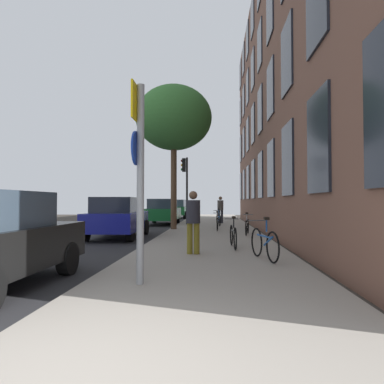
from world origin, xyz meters
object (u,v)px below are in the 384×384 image
object	(u,v)px
bicycle_1	(233,235)
pedestrian_1	(220,208)
car_3	(176,209)
bicycle_2	(247,226)
tree_near	(174,118)
bicycle_4	(218,219)
sign_post	(139,166)
bicycle_0	(264,243)
car_2	(163,211)
traffic_light	(185,179)
bicycle_3	(217,223)
car_1	(118,217)
pedestrian_0	(193,218)

from	to	relation	value
bicycle_1	pedestrian_1	xyz separation A→B (m)	(-0.16, 11.68, 0.59)
car_3	bicycle_2	bearing A→B (deg)	-73.96
tree_near	bicycle_4	world-z (taller)	tree_near
sign_post	bicycle_0	bearing A→B (deg)	46.56
bicycle_4	bicycle_1	bearing A→B (deg)	-88.06
bicycle_2	car_2	distance (m)	9.08
bicycle_2	car_2	world-z (taller)	car_2
traffic_light	car_2	bearing A→B (deg)	136.34
bicycle_4	tree_near	bearing A→B (deg)	-131.77
bicycle_3	bicycle_1	bearing A→B (deg)	-86.21
traffic_light	tree_near	world-z (taller)	tree_near
bicycle_4	car_2	size ratio (longest dim) A/B	0.38
bicycle_4	car_2	bearing A→B (deg)	143.13
bicycle_1	pedestrian_1	bearing A→B (deg)	90.80
bicycle_2	bicycle_3	xyz separation A→B (m)	(-1.18, 1.97, -0.00)
pedestrian_1	car_1	distance (m)	9.13
bicycle_1	car_3	xyz separation A→B (m)	(-3.86, 20.27, 0.36)
bicycle_1	car_3	bearing A→B (deg)	100.79
sign_post	bicycle_3	bearing A→B (deg)	82.63
bicycle_1	car_2	distance (m)	12.53
traffic_light	bicycle_3	world-z (taller)	traffic_light
traffic_light	tree_near	bearing A→B (deg)	-94.24
car_2	bicycle_3	bearing A→B (deg)	-59.68
car_1	traffic_light	bearing A→B (deg)	72.53
bicycle_3	pedestrian_1	distance (m)	5.64
tree_near	bicycle_4	distance (m)	6.07
traffic_light	car_2	distance (m)	2.93
pedestrian_1	tree_near	bearing A→B (deg)	-115.98
bicycle_2	bicycle_3	size ratio (longest dim) A/B	1.00
sign_post	bicycle_4	bearing A→B (deg)	83.98
sign_post	bicycle_3	world-z (taller)	sign_post
pedestrian_1	car_1	xyz separation A→B (m)	(-4.25, -8.08, -0.23)
car_1	car_3	size ratio (longest dim) A/B	1.09
bicycle_2	pedestrian_1	bearing A→B (deg)	97.13
bicycle_4	pedestrian_0	world-z (taller)	pedestrian_0
bicycle_1	bicycle_3	bearing A→B (deg)	93.79
bicycle_1	bicycle_4	world-z (taller)	bicycle_4
pedestrian_1	car_1	size ratio (longest dim) A/B	0.38
bicycle_0	car_3	size ratio (longest dim) A/B	0.41
tree_near	car_3	world-z (taller)	tree_near
car_3	bicycle_4	bearing A→B (deg)	-72.08
tree_near	bicycle_3	bearing A→B (deg)	-19.04
tree_near	car_3	bearing A→B (deg)	95.64
car_2	pedestrian_0	bearing A→B (deg)	-78.27
traffic_light	car_2	size ratio (longest dim) A/B	0.89
tree_near	bicycle_3	xyz separation A→B (m)	(2.13, -0.74, -5.10)
sign_post	bicycle_1	xyz separation A→B (m)	(1.78, 4.55, -1.57)
bicycle_1	car_1	xyz separation A→B (m)	(-4.42, 3.60, 0.36)
traffic_light	pedestrian_1	bearing A→B (deg)	30.47
bicycle_2	pedestrian_1	xyz separation A→B (m)	(-0.95, 7.57, 0.60)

